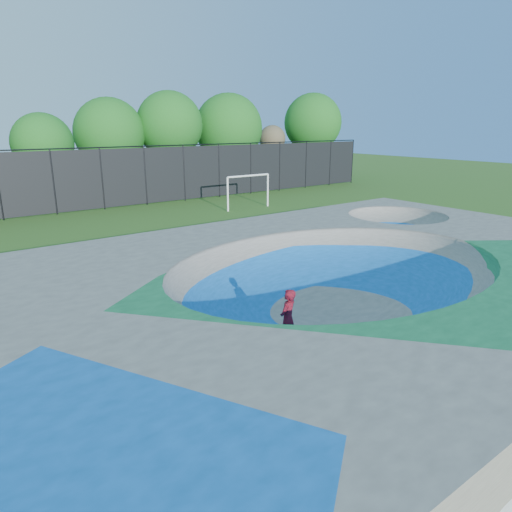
{
  "coord_description": "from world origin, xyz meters",
  "views": [
    {
      "loc": [
        -9.83,
        -9.0,
        5.43
      ],
      "look_at": [
        -0.89,
        3.0,
        1.1
      ],
      "focal_mm": 32.0,
      "sensor_mm": 36.0,
      "label": 1
    }
  ],
  "objects": [
    {
      "name": "ground",
      "position": [
        0.0,
        0.0,
        0.0
      ],
      "size": [
        120.0,
        120.0,
        0.0
      ],
      "primitive_type": "plane",
      "color": "#2F5617",
      "rests_on": "ground"
    },
    {
      "name": "skater",
      "position": [
        -2.95,
        -1.1,
        0.78
      ],
      "size": [
        0.66,
        0.56,
        1.55
      ],
      "primitive_type": "imported",
      "rotation": [
        0.0,
        0.0,
        3.53
      ],
      "color": "red",
      "rests_on": "ground"
    },
    {
      "name": "skate_deck",
      "position": [
        0.0,
        0.0,
        0.75
      ],
      "size": [
        22.0,
        14.0,
        1.5
      ],
      "primitive_type": "cube",
      "color": "gray",
      "rests_on": "ground"
    },
    {
      "name": "skateboard",
      "position": [
        -2.95,
        -1.1,
        0.03
      ],
      "size": [
        0.81,
        0.48,
        0.05
      ],
      "primitive_type": "cube",
      "rotation": [
        0.0,
        0.0,
        0.36
      ],
      "color": "black",
      "rests_on": "ground"
    },
    {
      "name": "soccer_goal",
      "position": [
        7.82,
        15.53,
        1.56
      ],
      "size": [
        3.39,
        0.12,
        2.24
      ],
      "color": "white",
      "rests_on": "ground"
    },
    {
      "name": "treeline",
      "position": [
        1.07,
        26.07,
        5.07
      ],
      "size": [
        53.0,
        6.32,
        8.48
      ],
      "color": "#432A21",
      "rests_on": "ground"
    },
    {
      "name": "fence",
      "position": [
        0.0,
        21.0,
        2.1
      ],
      "size": [
        48.09,
        0.09,
        4.04
      ],
      "color": "black",
      "rests_on": "ground"
    }
  ]
}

